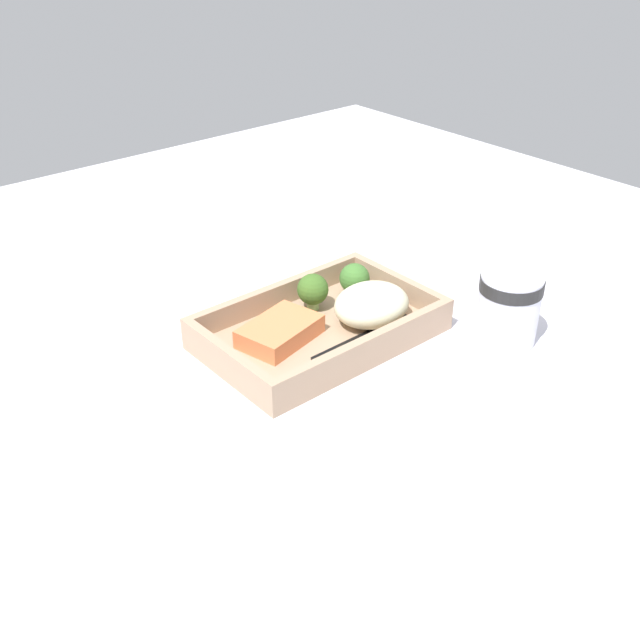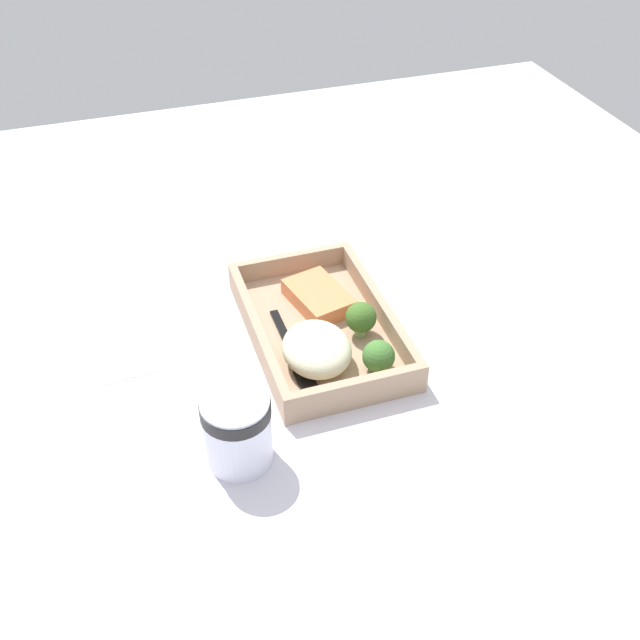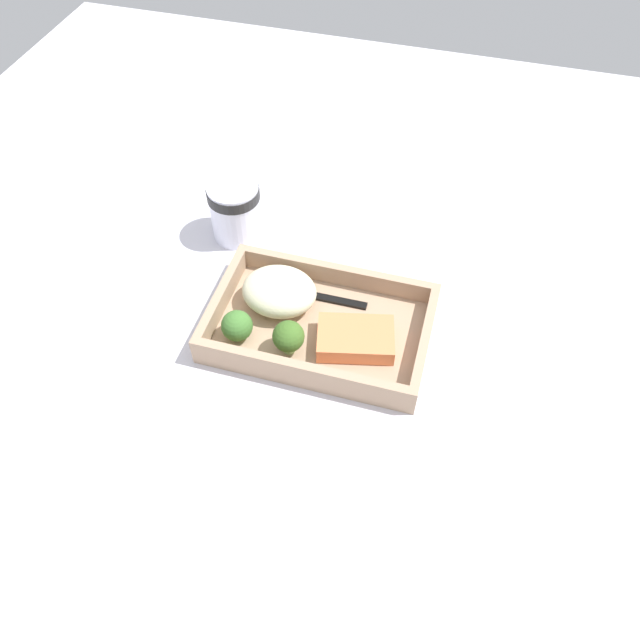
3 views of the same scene
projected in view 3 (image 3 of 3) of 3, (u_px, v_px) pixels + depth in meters
ground_plane at (320, 337)px, 84.88cm from camera, size 160.00×160.00×2.00cm
takeout_tray at (320, 330)px, 83.64cm from camera, size 28.94×18.41×1.20cm
tray_rim at (320, 320)px, 81.98cm from camera, size 28.94×18.41×3.07cm
salmon_fillet at (356, 339)px, 80.46cm from camera, size 11.08×8.60×2.39cm
mashed_potatoes at (279, 291)px, 83.91cm from camera, size 10.19×8.67×4.92cm
broccoli_floret_1 at (237, 326)px, 80.47cm from camera, size 4.13×4.13×4.33cm
broccoli_floret_2 at (289, 337)px, 78.60cm from camera, size 4.13×4.13×4.98cm
fork at (304, 294)px, 86.65cm from camera, size 15.81×2.23×0.44cm
paper_cup at (235, 208)px, 92.43cm from camera, size 7.75×7.75×9.12cm
receipt_slip at (383, 220)px, 98.13cm from camera, size 8.91×12.63×0.24cm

